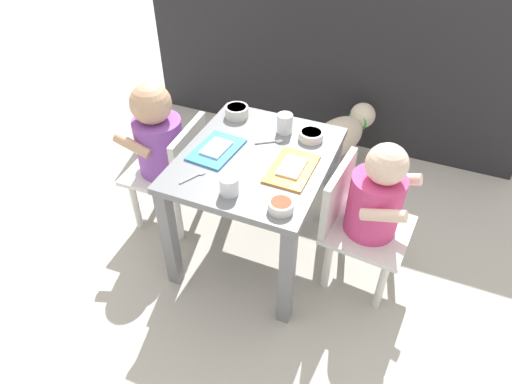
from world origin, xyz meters
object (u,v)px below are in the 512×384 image
Objects in this scene: water_cup_left at (285,125)px; spoon_by_right_tray at (196,176)px; water_cup_right at (230,187)px; veggie_bowl_far at (237,111)px; cereal_bowl_right_side at (281,205)px; spoon_by_left_tray at (272,142)px; food_tray_right at (292,168)px; dining_table at (256,176)px; food_tray_left at (216,149)px; seated_child_right at (372,202)px; dog at (341,135)px; seated_child_left at (161,142)px; cereal_bowl_left_side at (311,135)px.

water_cup_left reaches higher than spoon_by_right_tray.
water_cup_right is 0.46m from veggie_bowl_far.
cereal_bowl_right_side is 0.87× the size of spoon_by_left_tray.
spoon_by_left_tray is at bearing 133.67° from food_tray_right.
food_tray_right is at bearing -10.43° from dining_table.
water_cup_left is at bearing 48.98° from food_tray_left.
seated_child_right is at bearing -18.18° from veggie_bowl_far.
seated_child_right reaches higher than cereal_bowl_right_side.
food_tray_left is 0.99× the size of food_tray_right.
dog is (0.17, 0.64, -0.17)m from dining_table.
food_tray_right reaches higher than spoon_by_left_tray.
seated_child_right is at bearing -0.80° from seated_child_left.
seated_child_right is 10.14× the size of water_cup_right.
dog is 1.95× the size of food_tray_right.
cereal_bowl_left_side is (-0.27, 0.15, 0.11)m from seated_child_right.
seated_child_right reaches higher than spoon_by_left_tray.
seated_child_right reaches higher than spoon_by_right_tray.
veggie_bowl_far is (-0.34, -0.43, 0.28)m from dog.
water_cup_left is at bearing -105.51° from dog.
cereal_bowl_left_side is at bearing 70.22° from water_cup_right.
seated_child_left is at bearing 174.01° from food_tray_right.
water_cup_left reaches higher than dining_table.
dining_table is at bearing 169.57° from food_tray_right.
food_tray_right is 2.25× the size of spoon_by_right_tray.
seated_child_right is at bearing 45.84° from cereal_bowl_right_side.
water_cup_right is at bearing -52.47° from food_tray_left.
water_cup_left is at bearing 176.60° from cereal_bowl_left_side.
veggie_bowl_far reaches higher than dog.
dog is 0.56m from water_cup_left.
seated_child_right is 0.41m from spoon_by_left_tray.
water_cup_right is at bearing -30.45° from seated_child_left.
water_cup_right is at bearing -93.44° from spoon_by_left_tray.
cereal_bowl_left_side is 0.98× the size of spoon_by_left_tray.
food_tray_left is 2.24× the size of spoon_by_right_tray.
water_cup_left reaches higher than dog.
cereal_bowl_right_side is (0.59, -0.25, 0.09)m from seated_child_left.
veggie_bowl_far is at bearing 171.15° from water_cup_left.
water_cup_left reaches higher than cereal_bowl_right_side.
water_cup_left reaches higher than spoon_by_left_tray.
dog is 4.39× the size of spoon_by_right_tray.
dog is 0.61m from veggie_bowl_far.
spoon_by_left_tray is 0.32m from spoon_by_right_tray.
seated_child_left is 8.77× the size of water_cup_left.
seated_child_right is (0.41, 0.02, -0.00)m from dining_table.
veggie_bowl_far reaches higher than cereal_bowl_right_side.
spoon_by_right_tray is (-0.31, 0.04, -0.01)m from cereal_bowl_right_side.
veggie_bowl_far is 1.15× the size of cereal_bowl_right_side.
seated_child_left is 1.55× the size of dog.
veggie_bowl_far is 0.55m from cereal_bowl_right_side.
cereal_bowl_left_side is (0.14, 0.17, 0.10)m from dining_table.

